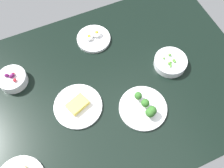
{
  "coord_description": "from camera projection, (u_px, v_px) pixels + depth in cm",
  "views": [
    {
      "loc": [
        22.07,
        50.12,
        110.74
      ],
      "look_at": [
        0.0,
        0.0,
        6.0
      ],
      "focal_mm": 41.29,
      "sensor_mm": 36.0,
      "label": 1
    }
  ],
  "objects": [
    {
      "name": "dining_table",
      "position": [
        112.0,
        88.0,
        1.22
      ],
      "size": [
        131.89,
        95.17,
        4.0
      ],
      "primitive_type": "cube",
      "color": "black",
      "rests_on": "ground"
    },
    {
      "name": "bowl_peas",
      "position": [
        170.0,
        62.0,
        1.23
      ],
      "size": [
        15.75,
        15.75,
        5.24
      ],
      "color": "silver",
      "rests_on": "dining_table"
    },
    {
      "name": "plate_broccoli",
      "position": [
        144.0,
        108.0,
        1.13
      ],
      "size": [
        21.34,
        21.34,
        6.98
      ],
      "color": "silver",
      "rests_on": "dining_table"
    },
    {
      "name": "plate_cheese",
      "position": [
        78.0,
        106.0,
        1.14
      ],
      "size": [
        21.61,
        21.61,
        3.9
      ],
      "color": "silver",
      "rests_on": "dining_table"
    },
    {
      "name": "plate_eggs",
      "position": [
        94.0,
        38.0,
        1.31
      ],
      "size": [
        17.07,
        17.07,
        4.86
      ],
      "color": "silver",
      "rests_on": "dining_table"
    },
    {
      "name": "bowl_berries",
      "position": [
        13.0,
        79.0,
        1.19
      ],
      "size": [
        13.33,
        13.33,
        6.53
      ],
      "color": "silver",
      "rests_on": "dining_table"
    }
  ]
}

